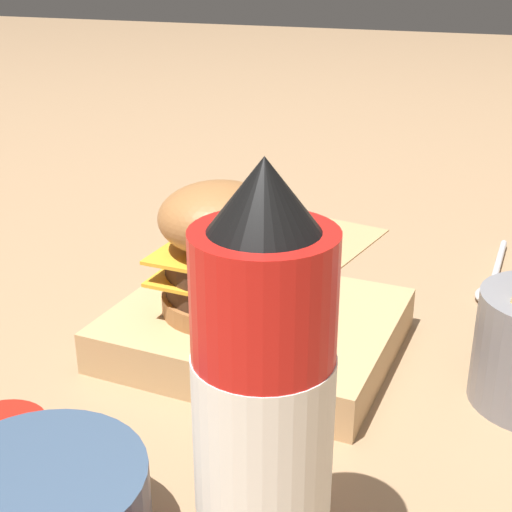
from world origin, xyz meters
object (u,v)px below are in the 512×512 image
(burger, at_px, (220,248))
(spoon, at_px, (493,284))
(serving_board, at_px, (256,329))
(ketchup_bottle, at_px, (263,414))

(burger, distance_m, spoon, 0.31)
(burger, xyz_separation_m, spoon, (-0.20, -0.22, -0.09))
(serving_board, bearing_deg, ketchup_bottle, 114.43)
(ketchup_bottle, bearing_deg, burger, -58.97)
(serving_board, height_order, spoon, serving_board)
(serving_board, distance_m, spoon, 0.27)
(ketchup_bottle, bearing_deg, spoon, -99.13)
(burger, xyz_separation_m, ketchup_bottle, (-0.13, 0.22, 0.01))
(serving_board, bearing_deg, burger, 21.46)
(ketchup_bottle, bearing_deg, serving_board, -65.57)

